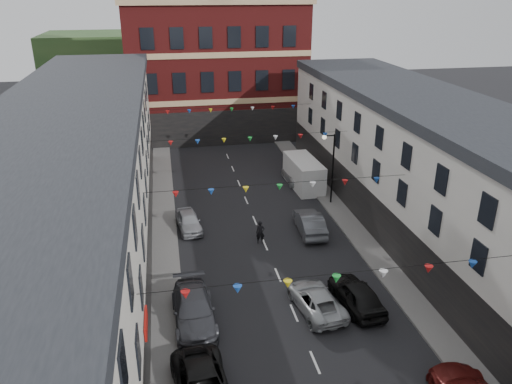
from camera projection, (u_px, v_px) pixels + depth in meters
ground at (294, 313)px, 27.68m from camera, size 160.00×160.00×0.00m
pavement_left at (167, 304)px, 28.30m from camera, size 1.80×64.00×0.15m
pavement_right at (394, 280)px, 30.64m from camera, size 1.80×64.00×0.15m
terrace_left at (60, 237)px, 24.54m from camera, size 8.40×56.00×10.70m
terrace_right at (490, 210)px, 28.74m from camera, size 8.40×56.00×9.70m
civic_building at (215, 65)px, 59.02m from camera, size 20.60×13.30×18.50m
clock_tower at (145, 5)px, 52.47m from camera, size 5.60×5.60×30.00m
distant_hill at (175, 64)px, 81.38m from camera, size 40.00×14.00×10.00m
street_lamp at (330, 160)px, 40.01m from camera, size 1.10×0.36×6.00m
car_left_d at (194, 309)px, 26.71m from camera, size 2.33×5.41×1.55m
car_left_e at (189, 221)px, 36.94m from camera, size 2.06×4.14×1.36m
car_right_d at (356, 294)px, 28.00m from camera, size 2.30×4.78×1.57m
car_right_e at (310, 223)px, 36.47m from camera, size 1.92×4.81×1.56m
car_right_f at (297, 175)px, 46.14m from camera, size 2.17×4.66×1.29m
moving_car at (316, 300)px, 27.72m from camera, size 2.72×4.86×1.29m
white_van at (304, 173)px, 44.64m from camera, size 2.49×5.87×2.55m
pedestrian at (260, 232)px, 34.89m from camera, size 0.67×0.50×1.68m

